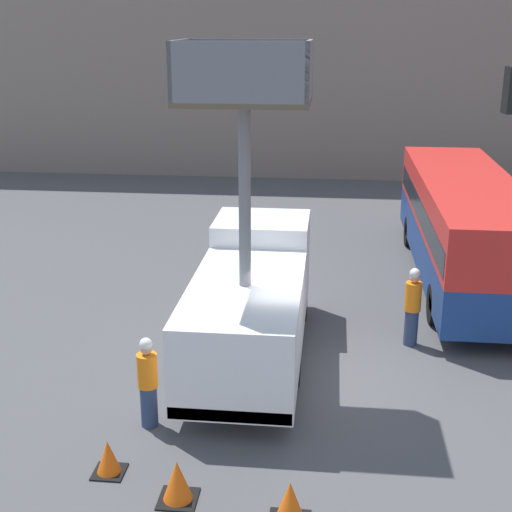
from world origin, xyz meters
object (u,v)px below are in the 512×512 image
(city_bus, at_px, (464,221))
(traffic_cone_near_truck, at_px, (108,458))
(road_worker_directing, at_px, (412,307))
(traffic_cone_far_side, at_px, (177,482))
(traffic_cone_mid_road, at_px, (290,504))
(road_worker_near_truck, at_px, (148,383))
(utility_truck, at_px, (252,294))

(city_bus, xyz_separation_m, traffic_cone_near_truck, (-7.41, -10.37, -1.50))
(city_bus, distance_m, road_worker_directing, 5.10)
(city_bus, bearing_deg, traffic_cone_far_side, 161.38)
(traffic_cone_near_truck, xyz_separation_m, traffic_cone_mid_road, (3.12, -0.96, 0.06))
(road_worker_near_truck, bearing_deg, city_bus, -140.75)
(utility_truck, height_order, traffic_cone_far_side, utility_truck)
(road_worker_near_truck, xyz_separation_m, road_worker_directing, (5.23, 4.15, 0.06))
(traffic_cone_mid_road, xyz_separation_m, traffic_cone_far_side, (-1.81, 0.38, -0.01))
(road_worker_near_truck, xyz_separation_m, traffic_cone_far_side, (1.00, -2.12, -0.56))
(city_bus, bearing_deg, road_worker_directing, 168.74)
(utility_truck, height_order, traffic_cone_near_truck, utility_truck)
(city_bus, height_order, traffic_cone_near_truck, city_bus)
(city_bus, xyz_separation_m, traffic_cone_far_side, (-6.10, -10.95, -1.45))
(utility_truck, bearing_deg, city_bus, 46.30)
(utility_truck, bearing_deg, traffic_cone_mid_road, -77.68)
(traffic_cone_near_truck, distance_m, traffic_cone_far_side, 1.43)
(road_worker_directing, bearing_deg, traffic_cone_near_truck, -121.00)
(road_worker_near_truck, height_order, traffic_cone_mid_road, road_worker_near_truck)
(traffic_cone_near_truck, height_order, traffic_cone_far_side, traffic_cone_far_side)
(traffic_cone_mid_road, bearing_deg, utility_truck, 102.32)
(utility_truck, height_order, traffic_cone_mid_road, utility_truck)
(utility_truck, xyz_separation_m, traffic_cone_far_side, (-0.59, -5.19, -1.22))
(utility_truck, relative_size, traffic_cone_mid_road, 9.43)
(road_worker_near_truck, xyz_separation_m, traffic_cone_mid_road, (2.81, -2.50, -0.55))
(city_bus, distance_m, traffic_cone_far_side, 12.62)
(utility_truck, distance_m, traffic_cone_far_side, 5.36)
(city_bus, xyz_separation_m, road_worker_near_truck, (-7.10, -8.83, -0.89))
(traffic_cone_near_truck, relative_size, traffic_cone_far_side, 0.86)
(road_worker_near_truck, relative_size, traffic_cone_far_side, 2.54)
(road_worker_directing, bearing_deg, utility_truck, -150.18)
(city_bus, height_order, road_worker_directing, city_bus)
(traffic_cone_far_side, bearing_deg, traffic_cone_mid_road, -11.81)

